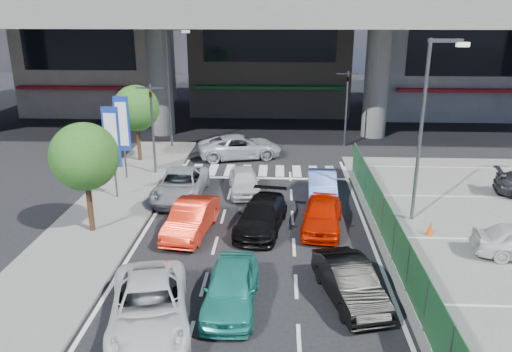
# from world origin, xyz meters

# --- Properties ---
(ground) EXTENTS (120.00, 120.00, 0.00)m
(ground) POSITION_xyz_m (0.00, 0.00, 0.00)
(ground) COLOR black
(ground) RESTS_ON ground
(sidewalk_left) EXTENTS (4.00, 30.00, 0.12)m
(sidewalk_left) POSITION_xyz_m (-7.00, 4.00, 0.06)
(sidewalk_left) COLOR slate
(sidewalk_left) RESTS_ON ground
(fence_run) EXTENTS (0.16, 22.00, 1.80)m
(fence_run) POSITION_xyz_m (5.30, 1.00, 0.90)
(fence_run) COLOR #1E582D
(fence_run) RESTS_ON ground
(expressway) EXTENTS (64.00, 14.00, 10.75)m
(expressway) POSITION_xyz_m (0.00, 22.00, 8.76)
(expressway) COLOR #63635E
(expressway) RESTS_ON ground
(building_west) EXTENTS (12.00, 10.90, 13.00)m
(building_west) POSITION_xyz_m (-16.00, 31.97, 6.49)
(building_west) COLOR gray
(building_west) RESTS_ON ground
(building_center) EXTENTS (14.00, 10.90, 15.00)m
(building_center) POSITION_xyz_m (0.00, 32.97, 7.49)
(building_center) COLOR gray
(building_center) RESTS_ON ground
(building_east) EXTENTS (12.00, 10.90, 12.00)m
(building_east) POSITION_xyz_m (16.00, 31.97, 5.99)
(building_east) COLOR gray
(building_east) RESTS_ON ground
(traffic_light_left) EXTENTS (1.60, 1.24, 5.20)m
(traffic_light_left) POSITION_xyz_m (-6.20, 12.00, 3.94)
(traffic_light_left) COLOR #595B60
(traffic_light_left) RESTS_ON ground
(traffic_light_right) EXTENTS (1.60, 1.24, 5.20)m
(traffic_light_right) POSITION_xyz_m (5.50, 19.00, 3.94)
(traffic_light_right) COLOR #595B60
(traffic_light_right) RESTS_ON ground
(street_lamp_right) EXTENTS (1.65, 0.22, 8.00)m
(street_lamp_right) POSITION_xyz_m (7.17, 6.00, 4.77)
(street_lamp_right) COLOR #595B60
(street_lamp_right) RESTS_ON ground
(street_lamp_left) EXTENTS (1.65, 0.22, 8.00)m
(street_lamp_left) POSITION_xyz_m (-6.33, 18.00, 4.77)
(street_lamp_left) COLOR #595B60
(street_lamp_left) RESTS_ON ground
(signboard_near) EXTENTS (0.80, 0.14, 4.70)m
(signboard_near) POSITION_xyz_m (-7.20, 7.99, 3.06)
(signboard_near) COLOR #595B60
(signboard_near) RESTS_ON ground
(signboard_far) EXTENTS (0.80, 0.14, 4.70)m
(signboard_far) POSITION_xyz_m (-7.60, 10.99, 3.06)
(signboard_far) COLOR #595B60
(signboard_far) RESTS_ON ground
(tree_near) EXTENTS (2.80, 2.80, 4.80)m
(tree_near) POSITION_xyz_m (-7.00, 4.00, 3.39)
(tree_near) COLOR #382314
(tree_near) RESTS_ON ground
(tree_far) EXTENTS (2.80, 2.80, 4.80)m
(tree_far) POSITION_xyz_m (-7.80, 14.50, 3.39)
(tree_far) COLOR #382314
(tree_far) RESTS_ON ground
(sedan_white_mid_left) EXTENTS (3.33, 5.35, 1.38)m
(sedan_white_mid_left) POSITION_xyz_m (-2.86, -2.48, 0.69)
(sedan_white_mid_left) COLOR white
(sedan_white_mid_left) RESTS_ON ground
(taxi_teal_mid) EXTENTS (1.72, 4.09, 1.38)m
(taxi_teal_mid) POSITION_xyz_m (-0.52, -1.31, 0.69)
(taxi_teal_mid) COLOR teal
(taxi_teal_mid) RESTS_ON ground
(hatch_black_mid_right) EXTENTS (2.33, 4.23, 1.32)m
(hatch_black_mid_right) POSITION_xyz_m (3.31, -0.75, 0.66)
(hatch_black_mid_right) COLOR black
(hatch_black_mid_right) RESTS_ON ground
(taxi_orange_left) EXTENTS (2.01, 4.35, 1.38)m
(taxi_orange_left) POSITION_xyz_m (-2.74, 4.13, 0.69)
(taxi_orange_left) COLOR red
(taxi_orange_left) RESTS_ON ground
(sedan_black_mid) EXTENTS (2.49, 4.69, 1.29)m
(sedan_black_mid) POSITION_xyz_m (0.22, 4.67, 0.65)
(sedan_black_mid) COLOR black
(sedan_black_mid) RESTS_ON ground
(taxi_orange_right) EXTENTS (2.16, 4.23, 1.38)m
(taxi_orange_right) POSITION_xyz_m (2.85, 4.83, 0.69)
(taxi_orange_right) COLOR red
(taxi_orange_right) RESTS_ON ground
(wagon_silver_front_left) EXTENTS (2.38, 5.01, 1.38)m
(wagon_silver_front_left) POSITION_xyz_m (-4.01, 8.35, 0.69)
(wagon_silver_front_left) COLOR #AEB3B7
(wagon_silver_front_left) RESTS_ON ground
(sedan_white_front_mid) EXTENTS (2.03, 3.92, 1.28)m
(sedan_white_front_mid) POSITION_xyz_m (-0.86, 9.24, 0.64)
(sedan_white_front_mid) COLOR silver
(sedan_white_front_mid) RESTS_ON ground
(kei_truck_front_right) EXTENTS (1.52, 4.02, 1.31)m
(kei_truck_front_right) POSITION_xyz_m (3.14, 8.73, 0.65)
(kei_truck_front_right) COLOR #5D7ACA
(kei_truck_front_right) RESTS_ON ground
(crossing_wagon_silver) EXTENTS (5.73, 3.66, 1.47)m
(crossing_wagon_silver) POSITION_xyz_m (-1.57, 15.66, 0.74)
(crossing_wagon_silver) COLOR #B0B4B8
(crossing_wagon_silver) RESTS_ON ground
(traffic_cone) EXTENTS (0.35, 0.35, 0.64)m
(traffic_cone) POSITION_xyz_m (7.34, 4.31, 0.38)
(traffic_cone) COLOR #D04E0B
(traffic_cone) RESTS_ON parking_lot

